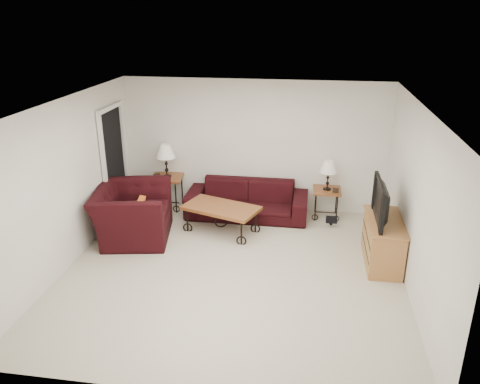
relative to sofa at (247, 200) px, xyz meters
name	(u,v)px	position (x,y,z in m)	size (l,w,h in m)	color
ground	(233,270)	(0.07, -2.02, -0.33)	(5.00, 5.00, 0.00)	beige
wall_back	(254,146)	(0.07, 0.48, 0.92)	(5.00, 0.02, 2.50)	silver
wall_front	(188,290)	(0.07, -4.52, 0.92)	(5.00, 0.02, 2.50)	silver
wall_left	(67,184)	(-2.43, -2.02, 0.92)	(0.02, 5.00, 2.50)	silver
wall_right	(416,204)	(2.57, -2.02, 0.92)	(0.02, 5.00, 2.50)	silver
ceiling	(232,105)	(0.07, -2.02, 2.17)	(5.00, 5.00, 0.00)	white
doorway	(114,165)	(-2.40, -0.37, 0.69)	(0.08, 0.94, 2.04)	black
sofa	(247,200)	(0.00, 0.00, 0.00)	(2.26, 0.88, 0.66)	black
side_table_left	(168,192)	(-1.59, 0.18, -0.01)	(0.59, 0.59, 0.64)	brown
side_table_right	(326,203)	(1.48, 0.18, -0.05)	(0.51, 0.51, 0.56)	brown
lamp_left	(166,161)	(-1.59, 0.18, 0.64)	(0.36, 0.36, 0.64)	black
lamp_right	(328,175)	(1.48, 0.18, 0.51)	(0.32, 0.32, 0.56)	black
photo_frame_left	(157,176)	(-1.74, 0.03, 0.37)	(0.13, 0.02, 0.11)	black
photo_frame_right	(336,190)	(1.63, 0.03, 0.27)	(0.11, 0.01, 0.09)	black
coffee_table	(221,219)	(-0.35, -0.74, -0.09)	(1.28, 0.69, 0.48)	brown
armchair	(132,213)	(-1.80, -1.16, 0.11)	(1.37, 1.19, 0.89)	black
throw_pillow	(139,211)	(-1.65, -1.21, 0.19)	(0.40, 0.11, 0.40)	#DB5D1C
tv_stand	(383,242)	(2.30, -1.42, 0.02)	(0.49, 1.18, 0.71)	#A8613E
television	(386,202)	(2.28, -1.42, 0.68)	(1.06, 0.14, 0.61)	black
backpack	(331,215)	(1.57, -0.19, -0.13)	(0.31, 0.24, 0.40)	black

